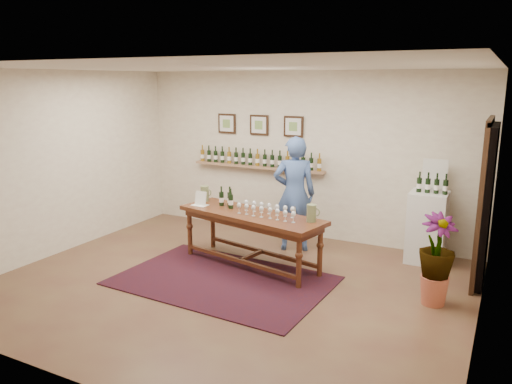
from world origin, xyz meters
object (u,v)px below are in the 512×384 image
at_px(potted_plant, 436,260).
at_px(person, 294,194).
at_px(tasting_table, 251,221).
at_px(display_pedestal, 427,227).

bearing_deg(potted_plant, person, 154.83).
distance_m(tasting_table, display_pedestal, 2.60).
relative_size(display_pedestal, potted_plant, 1.09).
bearing_deg(person, display_pedestal, 167.20).
bearing_deg(potted_plant, display_pedestal, 102.64).
xyz_separation_m(tasting_table, person, (0.27, 0.94, 0.23)).
bearing_deg(tasting_table, person, 85.68).
xyz_separation_m(tasting_table, potted_plant, (2.56, -0.14, -0.11)).
bearing_deg(display_pedestal, potted_plant, -77.36).
bearing_deg(tasting_table, display_pedestal, 42.89).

